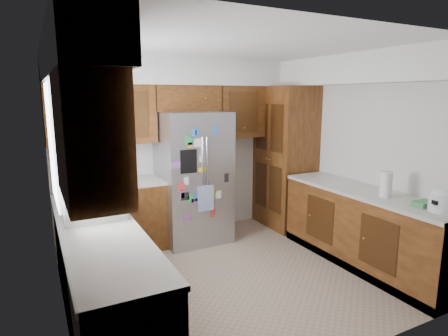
{
  "coord_description": "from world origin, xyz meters",
  "views": [
    {
      "loc": [
        -1.93,
        -3.48,
        2.01
      ],
      "look_at": [
        0.03,
        0.35,
        1.18
      ],
      "focal_mm": 30.0,
      "sensor_mm": 36.0,
      "label": 1
    }
  ],
  "objects_px": {
    "pantry": "(285,157)",
    "fridge": "(194,177)",
    "paper_towel": "(386,184)",
    "rice_cooker": "(444,199)"
  },
  "relations": [
    {
      "from": "pantry",
      "to": "fridge",
      "type": "bearing_deg",
      "value": 177.94
    },
    {
      "from": "fridge",
      "to": "paper_towel",
      "type": "bearing_deg",
      "value": -53.5
    },
    {
      "from": "pantry",
      "to": "paper_towel",
      "type": "relative_size",
      "value": 7.64
    },
    {
      "from": "pantry",
      "to": "paper_towel",
      "type": "distance_m",
      "value": 1.91
    },
    {
      "from": "rice_cooker",
      "to": "paper_towel",
      "type": "distance_m",
      "value": 0.62
    },
    {
      "from": "paper_towel",
      "to": "rice_cooker",
      "type": "bearing_deg",
      "value": -85.63
    },
    {
      "from": "rice_cooker",
      "to": "paper_towel",
      "type": "relative_size",
      "value": 0.99
    },
    {
      "from": "pantry",
      "to": "rice_cooker",
      "type": "height_order",
      "value": "pantry"
    },
    {
      "from": "pantry",
      "to": "rice_cooker",
      "type": "xyz_separation_m",
      "value": [
        -0.0,
        -2.53,
        -0.03
      ]
    },
    {
      "from": "pantry",
      "to": "paper_towel",
      "type": "xyz_separation_m",
      "value": [
        -0.05,
        -1.91,
        -0.01
      ]
    }
  ]
}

